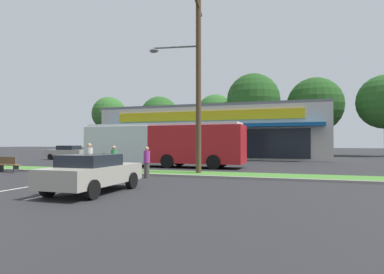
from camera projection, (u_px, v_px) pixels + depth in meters
The scene contains 18 objects.
grass_median at pixel (146, 172), 18.50m from camera, with size 56.00×2.20×0.12m, color #427A2D.
curb_lip at pixel (136, 174), 17.34m from camera, with size 56.00×0.24×0.12m, color gray.
parking_stripe_2 at pixel (74, 189), 12.05m from camera, with size 0.12×4.80×0.01m, color silver.
storefront_building at pixel (216, 133), 39.63m from camera, with size 25.99×13.00×6.12m.
tree_far_left at pixel (109, 114), 52.28m from camera, with size 5.62×5.62×9.50m.
tree_left at pixel (159, 116), 49.11m from camera, with size 5.94×5.94×9.10m.
tree_mid_left at pixel (215, 113), 49.79m from camera, with size 5.93×5.93×9.54m.
tree_mid at pixel (253, 100), 45.35m from camera, with size 7.61×7.61×11.86m.
tree_mid_right at pixel (315, 105), 44.82m from camera, with size 7.85×7.85×11.18m.
utility_pole at pixel (196, 79), 17.74m from camera, with size 3.11×2.39×10.14m.
city_bus at pixel (162, 143), 23.75m from camera, with size 12.47×2.87×3.25m.
bus_stop_bench at pixel (7, 164), 19.27m from camera, with size 1.60×0.45×0.95m.
car_0 at pixel (208, 154), 29.47m from camera, with size 4.42×1.96×1.38m.
car_1 at pixel (93, 172), 11.33m from camera, with size 1.94×4.12×1.38m.
car_2 at pixel (67, 152), 33.85m from camera, with size 4.57×1.95×1.52m.
pedestrian_near_bench at pixel (114, 161), 16.77m from camera, with size 0.33×0.33×1.65m.
pedestrian_by_pole at pixel (147, 162), 16.01m from camera, with size 0.32×0.32×1.60m.
pedestrian_mid at pixel (89, 160), 16.70m from camera, with size 0.36×0.36×1.78m.
Camera 1 is at (8.27, -2.81, 1.79)m, focal length 29.29 mm.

